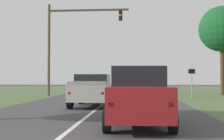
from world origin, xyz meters
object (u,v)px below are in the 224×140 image
at_px(pickup_truck_lead, 93,90).
at_px(traffic_light, 68,36).
at_px(red_suv_near, 138,95).
at_px(keep_moving_sign, 192,78).
at_px(oak_tree_right, 222,29).

height_order(pickup_truck_lead, traffic_light, traffic_light).
height_order(red_suv_near, keep_moving_sign, keep_moving_sign).
distance_m(pickup_truck_lead, oak_tree_right, 17.04).
height_order(traffic_light, oak_tree_right, traffic_light).
distance_m(traffic_light, oak_tree_right, 14.57).
relative_size(red_suv_near, traffic_light, 0.56).
bearing_deg(keep_moving_sign, red_suv_near, -107.50).
distance_m(traffic_light, keep_moving_sign, 11.76).
relative_size(traffic_light, oak_tree_right, 1.00).
bearing_deg(red_suv_near, pickup_truck_lead, 110.43).
bearing_deg(traffic_light, red_suv_near, -69.68).
bearing_deg(traffic_light, pickup_truck_lead, -69.75).
height_order(red_suv_near, traffic_light, traffic_light).
xyz_separation_m(pickup_truck_lead, keep_moving_sign, (6.86, 7.28, 0.66)).
relative_size(red_suv_near, keep_moving_sign, 1.91).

